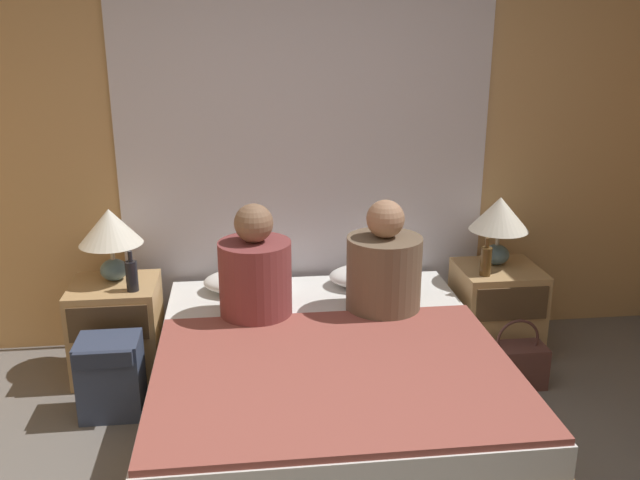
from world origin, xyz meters
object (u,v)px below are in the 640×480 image
at_px(lamp_right, 499,218).
at_px(beer_bottle_on_right_stand, 486,261).
at_px(nightstand_left, 117,329).
at_px(person_left_in_bed, 255,274).
at_px(handbag_on_floor, 515,364).
at_px(pillow_left, 248,281).
at_px(beer_bottle_on_left_stand, 132,275).
at_px(lamp_left, 110,231).
at_px(pillow_right, 372,276).
at_px(backpack_on_floor, 110,372).
at_px(person_right_in_bed, 384,269).
at_px(nightstand_right, 496,310).
at_px(bed, 327,384).

bearing_deg(lamp_right, beer_bottle_on_right_stand, -126.42).
bearing_deg(nightstand_left, person_left_in_bed, -20.16).
height_order(beer_bottle_on_right_stand, handbag_on_floor, beer_bottle_on_right_stand).
bearing_deg(pillow_left, beer_bottle_on_left_stand, -161.43).
bearing_deg(lamp_left, nightstand_left, -90.00).
height_order(pillow_right, backpack_on_floor, pillow_right).
bearing_deg(beer_bottle_on_left_stand, lamp_right, 4.82).
relative_size(person_left_in_bed, person_right_in_bed, 1.00).
relative_size(person_left_in_bed, backpack_on_floor, 1.50).
distance_m(beer_bottle_on_left_stand, handbag_on_floor, 2.18).
height_order(nightstand_left, backpack_on_floor, nightstand_left).
bearing_deg(handbag_on_floor, backpack_on_floor, -179.24).
distance_m(nightstand_right, lamp_right, 0.57).
bearing_deg(pillow_right, nightstand_right, -7.58).
bearing_deg(person_right_in_bed, beer_bottle_on_left_stand, 172.43).
relative_size(beer_bottle_on_right_stand, handbag_on_floor, 0.57).
bearing_deg(bed, beer_bottle_on_left_stand, 151.26).
bearing_deg(pillow_right, backpack_on_floor, -159.68).
bearing_deg(bed, nightstand_left, 149.67).
bearing_deg(beer_bottle_on_left_stand, bed, -28.74).
xyz_separation_m(beer_bottle_on_right_stand, backpack_on_floor, (-2.09, -0.33, -0.40)).
height_order(person_right_in_bed, handbag_on_floor, person_right_in_bed).
distance_m(lamp_right, backpack_on_floor, 2.36).
height_order(nightstand_left, handbag_on_floor, nightstand_left).
relative_size(bed, lamp_left, 4.63).
height_order(lamp_left, pillow_right, lamp_left).
relative_size(lamp_right, pillow_right, 0.80).
relative_size(person_left_in_bed, beer_bottle_on_left_stand, 2.76).
distance_m(pillow_left, handbag_on_floor, 1.60).
height_order(bed, person_left_in_bed, person_left_in_bed).
bearing_deg(backpack_on_floor, nightstand_left, 94.25).
height_order(pillow_left, person_right_in_bed, person_right_in_bed).
xyz_separation_m(nightstand_left, person_left_in_bed, (0.79, -0.29, 0.41)).
height_order(pillow_right, person_left_in_bed, person_left_in_bed).
height_order(nightstand_left, person_right_in_bed, person_right_in_bed).
xyz_separation_m(lamp_right, handbag_on_floor, (-0.03, -0.48, -0.71)).
bearing_deg(nightstand_left, beer_bottle_on_left_stand, -41.23).
distance_m(person_right_in_bed, backpack_on_floor, 1.53).
relative_size(nightstand_left, person_left_in_bed, 0.87).
bearing_deg(backpack_on_floor, nightstand_right, 11.27).
xyz_separation_m(nightstand_left, person_right_in_bed, (1.48, -0.29, 0.41)).
distance_m(lamp_left, person_left_in_bed, 0.88).
relative_size(backpack_on_floor, handbag_on_floor, 1.05).
bearing_deg(handbag_on_floor, person_left_in_bed, 175.10).
height_order(beer_bottle_on_right_stand, backpack_on_floor, beer_bottle_on_right_stand).
bearing_deg(pillow_left, backpack_on_floor, -143.04).
xyz_separation_m(nightstand_left, pillow_left, (0.76, 0.10, 0.22)).
distance_m(beer_bottle_on_right_stand, handbag_on_floor, 0.60).
relative_size(lamp_left, backpack_on_floor, 0.99).
relative_size(nightstand_left, lamp_left, 1.32).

